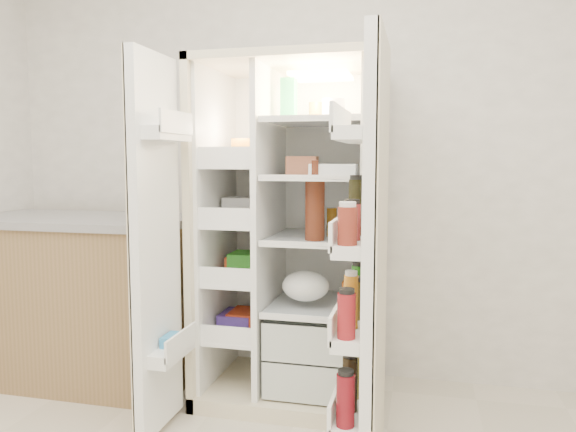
# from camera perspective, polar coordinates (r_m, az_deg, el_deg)

# --- Properties ---
(wall_back) EXTENTS (4.00, 0.02, 2.70)m
(wall_back) POSITION_cam_1_polar(r_m,az_deg,el_deg) (3.25, 3.61, 6.99)
(wall_back) COLOR white
(wall_back) RESTS_ON floor
(refrigerator) EXTENTS (0.92, 0.70, 1.80)m
(refrigerator) POSITION_cam_1_polar(r_m,az_deg,el_deg) (2.98, 0.79, -4.62)
(refrigerator) COLOR beige
(refrigerator) RESTS_ON floor
(freezer_door) EXTENTS (0.15, 0.40, 1.72)m
(freezer_door) POSITION_cam_1_polar(r_m,az_deg,el_deg) (2.57, -13.59, -3.10)
(freezer_door) COLOR white
(freezer_door) RESTS_ON floor
(fridge_door) EXTENTS (0.17, 0.58, 1.72)m
(fridge_door) POSITION_cam_1_polar(r_m,az_deg,el_deg) (2.21, 8.61, -5.11)
(fridge_door) COLOR white
(fridge_door) RESTS_ON floor
(kitchen_counter) EXTENTS (1.32, 0.70, 0.96)m
(kitchen_counter) POSITION_cam_1_polar(r_m,az_deg,el_deg) (3.45, -20.51, -7.98)
(kitchen_counter) COLOR olive
(kitchen_counter) RESTS_ON floor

